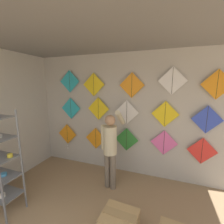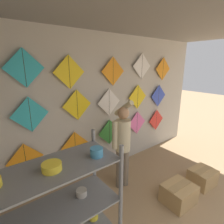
{
  "view_description": "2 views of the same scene",
  "coord_description": "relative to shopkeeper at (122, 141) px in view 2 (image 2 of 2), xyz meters",
  "views": [
    {
      "loc": [
        0.77,
        -0.06,
        2.1
      ],
      "look_at": [
        -0.3,
        2.94,
        1.52
      ],
      "focal_mm": 24.0,
      "sensor_mm": 36.0,
      "label": 1
    },
    {
      "loc": [
        -2.09,
        0.43,
        2.24
      ],
      "look_at": [
        -0.14,
        2.94,
        1.36
      ],
      "focal_mm": 28.0,
      "sensor_mm": 36.0,
      "label": 2
    }
  ],
  "objects": [
    {
      "name": "shopkeeper",
      "position": [
        0.0,
        0.0,
        0.0
      ],
      "size": [
        0.41,
        0.54,
        1.64
      ],
      "rotation": [
        0.0,
        0.0,
        -0.2
      ],
      "color": "#726656",
      "rests_on": "ground"
    },
    {
      "name": "kite_5",
      "position": [
        -1.32,
        0.62,
        0.58
      ],
      "size": [
        0.55,
        0.01,
        0.55
      ],
      "color": "#28B2C6"
    },
    {
      "name": "kite_3",
      "position": [
        1.0,
        0.62,
        -0.05
      ],
      "size": [
        0.55,
        0.01,
        0.55
      ],
      "color": "pink"
    },
    {
      "name": "back_panel",
      "position": [
        0.2,
        0.71,
        0.48
      ],
      "size": [
        5.45,
        0.06,
        2.8
      ],
      "primitive_type": "cube",
      "color": "#BCB7AD",
      "rests_on": "ground"
    },
    {
      "name": "kite_11",
      "position": [
        -0.64,
        0.62,
        1.18
      ],
      "size": [
        0.55,
        0.01,
        0.55
      ],
      "color": "yellow"
    },
    {
      "name": "kite_10",
      "position": [
        -1.31,
        0.62,
        1.26
      ],
      "size": [
        0.55,
        0.01,
        0.55
      ],
      "color": "#28B2C6"
    },
    {
      "name": "kite_4",
      "position": [
        1.73,
        0.62,
        -0.12
      ],
      "size": [
        0.55,
        0.01,
        0.55
      ],
      "color": "red"
    },
    {
      "name": "ceiling_slab",
      "position": [
        0.2,
        -0.94,
        1.9
      ],
      "size": [
        5.45,
        4.04,
        0.04
      ],
      "primitive_type": "cube",
      "color": "gray"
    },
    {
      "name": "kite_14",
      "position": [
        1.85,
        0.62,
        1.18
      ],
      "size": [
        0.55,
        0.01,
        0.55
      ],
      "color": "orange"
    },
    {
      "name": "kite_1",
      "position": [
        -0.62,
        0.62,
        -0.15
      ],
      "size": [
        0.55,
        0.01,
        0.55
      ],
      "color": "orange"
    },
    {
      "name": "kite_0",
      "position": [
        -1.47,
        0.61,
        -0.16
      ],
      "size": [
        0.55,
        0.04,
        0.69
      ],
      "color": "orange"
    },
    {
      "name": "kite_12",
      "position": [
        0.27,
        0.62,
        1.17
      ],
      "size": [
        0.55,
        0.01,
        0.55
      ],
      "color": "orange"
    },
    {
      "name": "kite_9",
      "position": [
        1.75,
        0.62,
        0.52
      ],
      "size": [
        0.55,
        0.01,
        0.55
      ],
      "color": "blue"
    },
    {
      "name": "kite_6",
      "position": [
        -0.53,
        0.62,
        0.61
      ],
      "size": [
        0.55,
        0.01,
        0.55
      ],
      "color": "yellow"
    },
    {
      "name": "cardboard_box",
      "position": [
        0.47,
        -0.9,
        -0.76
      ],
      "size": [
        0.52,
        0.45,
        0.33
      ],
      "rotation": [
        0.0,
        0.0,
        -0.06
      ],
      "color": "tan",
      "rests_on": "ground"
    },
    {
      "name": "kite_7",
      "position": [
        0.17,
        0.62,
        0.57
      ],
      "size": [
        0.55,
        0.01,
        0.55
      ],
      "color": "white"
    },
    {
      "name": "kite_8",
      "position": [
        0.99,
        0.62,
        0.58
      ],
      "size": [
        0.55,
        0.01,
        0.55
      ],
      "color": "yellow"
    },
    {
      "name": "kite_13",
      "position": [
        1.08,
        0.62,
        1.26
      ],
      "size": [
        0.55,
        0.01,
        0.55
      ],
      "color": "white"
    },
    {
      "name": "cardboard_box_spare",
      "position": [
        1.22,
        -0.93,
        -0.76
      ],
      "size": [
        0.48,
        0.42,
        0.32
      ],
      "rotation": [
        0.0,
        0.0,
        -0.1
      ],
      "color": "tan",
      "rests_on": "ground"
    },
    {
      "name": "kite_2",
      "position": [
        0.18,
        0.62,
        -0.08
      ],
      "size": [
        0.55,
        0.01,
        0.55
      ],
      "color": "#338C38"
    }
  ]
}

